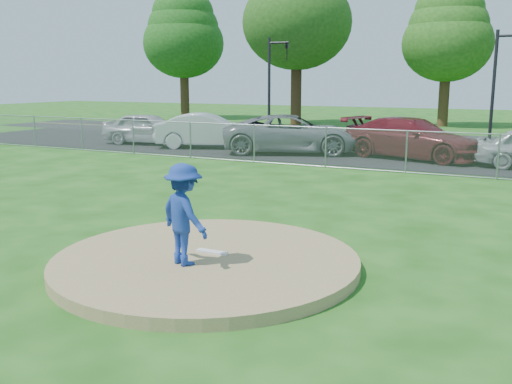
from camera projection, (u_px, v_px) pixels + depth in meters
ground at (362, 180)px, 18.91m from camera, size 120.00×120.00×0.00m
pitchers_mound at (206, 261)px, 10.09m from camera, size 5.40×5.40×0.20m
pitching_rubber at (212, 252)px, 10.25m from camera, size 0.60×0.15×0.04m
chain_link_fence at (378, 151)px, 20.53m from camera, size 40.00×0.06×1.50m
parking_lot at (404, 156)px, 24.63m from camera, size 50.00×8.00×0.01m
street at (433, 140)px, 31.24m from camera, size 60.00×7.00×0.01m
tree_far_left at (183, 33)px, 47.32m from camera, size 6.72×6.72×10.74m
tree_left at (297, 8)px, 40.56m from camera, size 7.84×7.84×12.53m
tree_center at (448, 32)px, 39.22m from camera, size 6.16×6.16×9.84m
traffic_signal_left at (273, 78)px, 32.62m from camera, size 1.28×0.20×5.60m
pitcher at (184, 214)px, 9.49m from camera, size 1.27×1.02×1.72m
traffic_cone at (248, 143)px, 25.96m from camera, size 0.41×0.41×0.80m
parked_car_silver at (148, 128)px, 29.13m from camera, size 4.90×2.56×1.59m
parked_car_white at (208, 131)px, 27.54m from camera, size 5.30×3.59×1.65m
parked_car_gray at (292, 134)px, 25.58m from camera, size 6.77×4.88×1.71m
parked_car_darkred at (412, 138)px, 23.75m from camera, size 6.28×3.83×1.70m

